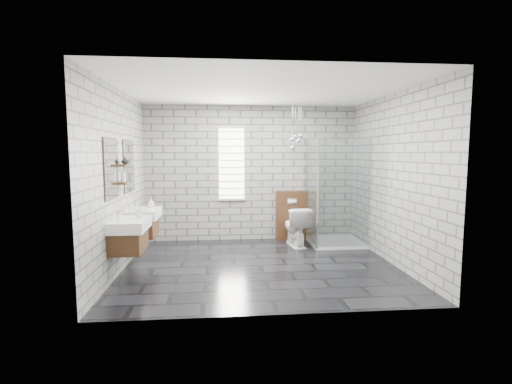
{
  "coord_description": "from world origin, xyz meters",
  "views": [
    {
      "loc": [
        -0.59,
        -5.65,
        1.76
      ],
      "look_at": [
        -0.04,
        0.35,
        1.13
      ],
      "focal_mm": 26.0,
      "sensor_mm": 36.0,
      "label": 1
    }
  ],
  "objects": [
    {
      "name": "shower_enclosure",
      "position": [
        1.5,
        1.18,
        0.5
      ],
      "size": [
        1.0,
        1.0,
        2.03
      ],
      "color": "white",
      "rests_on": "floor"
    },
    {
      "name": "ceiling",
      "position": [
        0.0,
        0.0,
        2.71
      ],
      "size": [
        4.2,
        3.6,
        0.02
      ],
      "primitive_type": "cube",
      "color": "white",
      "rests_on": "wall_back"
    },
    {
      "name": "soap_bottle_b",
      "position": [
        -1.79,
        0.71,
        0.92
      ],
      "size": [
        0.14,
        0.14,
        0.14
      ],
      "primitive_type": "imported",
      "rotation": [
        0.0,
        0.0,
        0.29
      ],
      "color": "#B2B2B2",
      "rests_on": "vanity_right"
    },
    {
      "name": "pendant_cluster",
      "position": [
        0.82,
        1.37,
        2.02
      ],
      "size": [
        0.27,
        0.2,
        0.88
      ],
      "color": "silver",
      "rests_on": "ceiling"
    },
    {
      "name": "wall_left",
      "position": [
        -2.11,
        0.0,
        1.35
      ],
      "size": [
        0.02,
        3.6,
        2.7
      ],
      "primitive_type": "cube",
      "color": "#999994",
      "rests_on": "floor"
    },
    {
      "name": "floor",
      "position": [
        0.0,
        0.0,
        -0.01
      ],
      "size": [
        4.2,
        3.6,
        0.02
      ],
      "primitive_type": "cube",
      "color": "black",
      "rests_on": "ground"
    },
    {
      "name": "wall_right",
      "position": [
        2.11,
        0.0,
        1.35
      ],
      "size": [
        0.02,
        3.6,
        2.7
      ],
      "primitive_type": "cube",
      "color": "#999994",
      "rests_on": "floor"
    },
    {
      "name": "flush_plate",
      "position": [
        0.8,
        1.6,
        0.8
      ],
      "size": [
        0.18,
        0.01,
        0.12
      ],
      "primitive_type": "cube",
      "color": "silver",
      "rests_on": "cistern_panel"
    },
    {
      "name": "shelf_lower",
      "position": [
        -2.03,
        -0.05,
        1.32
      ],
      "size": [
        0.14,
        0.3,
        0.03
      ],
      "primitive_type": "cube",
      "color": "#492B16",
      "rests_on": "wall_left"
    },
    {
      "name": "cistern_panel",
      "position": [
        0.8,
        1.7,
        0.5
      ],
      "size": [
        0.6,
        0.2,
        1.0
      ],
      "primitive_type": "cube",
      "color": "#492B16",
      "rests_on": "floor"
    },
    {
      "name": "soap_bottle_c",
      "position": [
        -2.02,
        -0.12,
        1.43
      ],
      "size": [
        0.1,
        0.1,
        0.19
      ],
      "primitive_type": "imported",
      "rotation": [
        0.0,
        0.0,
        -0.35
      ],
      "color": "#B2B2B2",
      "rests_on": "shelf_lower"
    },
    {
      "name": "soap_bottle_a",
      "position": [
        -1.77,
        -0.34,
        0.94
      ],
      "size": [
        0.1,
        0.1,
        0.18
      ],
      "primitive_type": "imported",
      "rotation": [
        0.0,
        0.0,
        0.31
      ],
      "color": "#B2B2B2",
      "rests_on": "vanity_left"
    },
    {
      "name": "wall_back",
      "position": [
        0.0,
        1.81,
        1.35
      ],
      "size": [
        4.2,
        0.02,
        2.7
      ],
      "primitive_type": "cube",
      "color": "#999994",
      "rests_on": "floor"
    },
    {
      "name": "shelf_upper",
      "position": [
        -2.03,
        -0.05,
        1.58
      ],
      "size": [
        0.14,
        0.3,
        0.03
      ],
      "primitive_type": "cube",
      "color": "#492B16",
      "rests_on": "wall_left"
    },
    {
      "name": "vase",
      "position": [
        -2.02,
        0.01,
        1.65
      ],
      "size": [
        0.14,
        0.14,
        0.11
      ],
      "primitive_type": "imported",
      "rotation": [
        0.0,
        0.0,
        0.37
      ],
      "color": "#B2B2B2",
      "rests_on": "shelf_upper"
    },
    {
      "name": "vanity_right",
      "position": [
        -1.91,
        0.48,
        0.76
      ],
      "size": [
        0.47,
        0.7,
        1.57
      ],
      "color": "#492B16",
      "rests_on": "wall_left"
    },
    {
      "name": "wall_front",
      "position": [
        0.0,
        -1.81,
        1.35
      ],
      "size": [
        4.2,
        0.02,
        2.7
      ],
      "primitive_type": "cube",
      "color": "#999994",
      "rests_on": "floor"
    },
    {
      "name": "window",
      "position": [
        -0.4,
        1.78,
        1.55
      ],
      "size": [
        0.56,
        0.05,
        1.48
      ],
      "color": "white",
      "rests_on": "wall_back"
    },
    {
      "name": "vanity_left",
      "position": [
        -1.91,
        -0.47,
        0.76
      ],
      "size": [
        0.47,
        0.7,
        1.57
      ],
      "color": "#492B16",
      "rests_on": "wall_left"
    },
    {
      "name": "toilet",
      "position": [
        0.8,
        1.21,
        0.37
      ],
      "size": [
        0.5,
        0.77,
        0.74
      ],
      "primitive_type": "imported",
      "rotation": [
        0.0,
        0.0,
        3.26
      ],
      "color": "white",
      "rests_on": "floor"
    }
  ]
}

